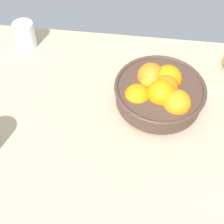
# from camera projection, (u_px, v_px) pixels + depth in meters

# --- Properties ---
(ground_plane) EXTENTS (1.18, 0.91, 0.03)m
(ground_plane) POSITION_uv_depth(u_px,v_px,m) (109.00, 140.00, 0.87)
(ground_plane) COLOR tan
(fruit_bowl) EXTENTS (0.27, 0.27, 0.11)m
(fruit_bowl) POSITION_uv_depth(u_px,v_px,m) (159.00, 91.00, 0.90)
(fruit_bowl) COLOR #473328
(fruit_bowl) RESTS_ON ground_plane
(second_glass) EXTENTS (0.07, 0.07, 0.09)m
(second_glass) POSITION_uv_depth(u_px,v_px,m) (25.00, 36.00, 1.07)
(second_glass) COLOR white
(second_glass) RESTS_ON ground_plane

